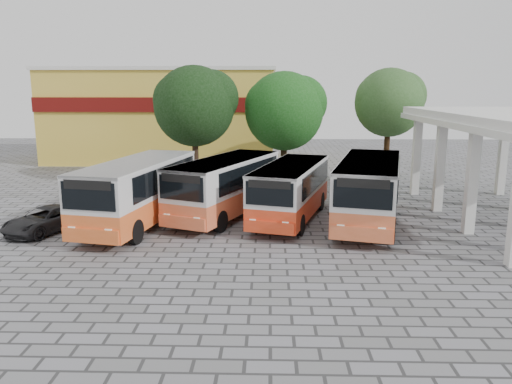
{
  "coord_description": "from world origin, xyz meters",
  "views": [
    {
      "loc": [
        -1.31,
        -20.53,
        6.56
      ],
      "look_at": [
        -1.95,
        3.66,
        1.5
      ],
      "focal_mm": 35.0,
      "sensor_mm": 36.0,
      "label": 1
    }
  ],
  "objects_px": {
    "bus_centre_left": "(225,184)",
    "bus_centre_right": "(291,188)",
    "bus_far_right": "(369,188)",
    "parked_car": "(46,220)",
    "bus_far_left": "(138,189)"
  },
  "relations": [
    {
      "from": "bus_centre_left",
      "to": "bus_centre_right",
      "type": "bearing_deg",
      "value": 12.78
    },
    {
      "from": "bus_far_right",
      "to": "parked_car",
      "type": "height_order",
      "value": "bus_far_right"
    },
    {
      "from": "bus_centre_right",
      "to": "parked_car",
      "type": "xyz_separation_m",
      "value": [
        -11.44,
        -2.44,
        -1.07
      ]
    },
    {
      "from": "bus_far_left",
      "to": "bus_centre_left",
      "type": "relative_size",
      "value": 1.02
    },
    {
      "from": "bus_far_left",
      "to": "bus_far_right",
      "type": "bearing_deg",
      "value": 13.93
    },
    {
      "from": "bus_far_left",
      "to": "bus_centre_left",
      "type": "height_order",
      "value": "bus_far_left"
    },
    {
      "from": "bus_far_left",
      "to": "bus_centre_right",
      "type": "xyz_separation_m",
      "value": [
        7.39,
        1.22,
        -0.17
      ]
    },
    {
      "from": "bus_centre_right",
      "to": "bus_far_right",
      "type": "bearing_deg",
      "value": 5.12
    },
    {
      "from": "bus_centre_left",
      "to": "bus_far_right",
      "type": "distance_m",
      "value": 7.21
    },
    {
      "from": "bus_centre_left",
      "to": "bus_far_right",
      "type": "relative_size",
      "value": 0.96
    },
    {
      "from": "bus_centre_right",
      "to": "bus_far_right",
      "type": "distance_m",
      "value": 3.82
    },
    {
      "from": "bus_centre_left",
      "to": "bus_centre_right",
      "type": "distance_m",
      "value": 3.4
    },
    {
      "from": "parked_car",
      "to": "bus_far_right",
      "type": "bearing_deg",
      "value": 30.72
    },
    {
      "from": "bus_centre_left",
      "to": "parked_car",
      "type": "xyz_separation_m",
      "value": [
        -8.09,
        -3.03,
        -1.16
      ]
    },
    {
      "from": "bus_far_left",
      "to": "bus_centre_right",
      "type": "distance_m",
      "value": 7.49
    }
  ]
}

